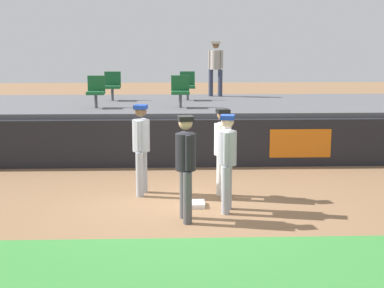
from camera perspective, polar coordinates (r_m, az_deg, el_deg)
ground_plane at (r=10.64m, az=-0.14°, el=-6.44°), size 60.00×60.00×0.00m
grass_foreground_strip at (r=7.82m, az=0.62°, el=-12.84°), size 18.00×2.80×0.01m
first_base at (r=10.76m, az=0.19°, el=-6.01°), size 0.40×0.40×0.08m
player_fielder_home at (r=11.15m, az=3.09°, el=-0.28°), size 0.39×0.57×1.76m
player_runner_visitor at (r=11.38m, az=-5.09°, el=0.09°), size 0.40×0.50×1.81m
player_coach_visitor at (r=10.23m, az=3.53°, el=-1.22°), size 0.40×0.49×1.77m
player_umpire at (r=9.67m, az=-0.64°, el=-1.69°), size 0.40×0.51×1.82m
field_wall at (r=13.90m, az=-0.57°, el=0.08°), size 18.00×0.26×1.16m
bleacher_platform at (r=16.43m, az=-0.86°, el=1.92°), size 18.00×4.80×1.28m
seat_front_center at (r=15.17m, az=-1.18°, el=5.45°), size 0.48×0.44×0.84m
seat_back_left at (r=17.05m, az=-7.94°, el=5.91°), size 0.48×0.44×0.84m
seat_front_left at (r=15.30m, az=-9.55°, el=5.34°), size 0.46×0.44×0.84m
seat_back_center at (r=16.97m, az=-0.46°, el=5.99°), size 0.44×0.44×0.84m
spectator_hooded at (r=18.06m, az=2.37°, el=7.91°), size 0.46×0.41×1.71m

